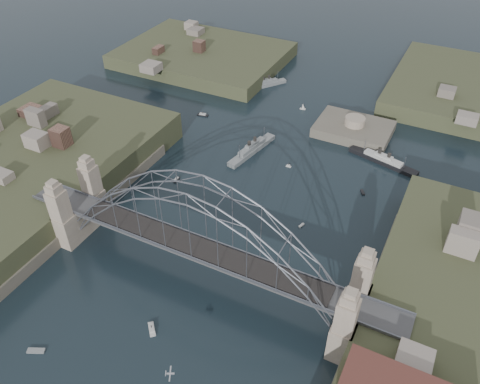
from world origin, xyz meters
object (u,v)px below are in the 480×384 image
naval_cruiser_far (266,84)px  bridge (198,234)px  ocean_liner (383,160)px  naval_cruiser_near (252,149)px  fort_island (353,134)px

naval_cruiser_far → bridge: bearing=-74.3°
naval_cruiser_far → ocean_liner: 55.83m
bridge → naval_cruiser_near: bearing=103.0°
fort_island → naval_cruiser_far: size_ratio=1.61×
bridge → naval_cruiser_far: bearing=105.7°
naval_cruiser_near → naval_cruiser_far: 41.99m
ocean_liner → naval_cruiser_near: bearing=-161.4°
fort_island → ocean_liner: bearing=-43.8°
naval_cruiser_near → ocean_liner: 36.62m
naval_cruiser_near → naval_cruiser_far: (-13.56, 39.74, -0.10)m
naval_cruiser_far → ocean_liner: bearing=-30.2°
fort_island → naval_cruiser_near: bearing=-134.8°
fort_island → ocean_liner: fort_island is taller
naval_cruiser_far → ocean_liner: naval_cruiser_far is taller
naval_cruiser_near → bridge: bearing=-77.0°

